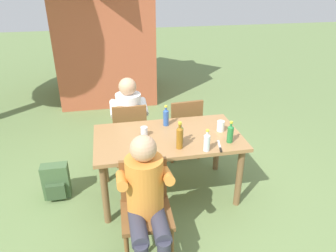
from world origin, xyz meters
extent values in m
plane|color=#6B844C|center=(0.00, 0.00, 0.00)|extent=(24.00, 24.00, 0.00)
cube|color=#A37547|center=(0.00, 0.00, 0.73)|extent=(1.57, 0.87, 0.04)
cylinder|color=brown|center=(-0.71, -0.36, 0.35)|extent=(0.07, 0.07, 0.71)
cylinder|color=brown|center=(0.71, -0.36, 0.35)|extent=(0.07, 0.07, 0.71)
cylinder|color=brown|center=(-0.71, 0.36, 0.35)|extent=(0.07, 0.07, 0.71)
cylinder|color=brown|center=(0.71, 0.36, 0.35)|extent=(0.07, 0.07, 0.71)
cube|color=brown|center=(-0.35, 0.82, 0.43)|extent=(0.45, 0.45, 0.04)
cube|color=brown|center=(-0.36, 0.62, 0.66)|extent=(0.42, 0.05, 0.42)
cylinder|color=brown|center=(-0.16, 1.00, 0.21)|extent=(0.04, 0.04, 0.41)
cylinder|color=brown|center=(-0.54, 1.01, 0.21)|extent=(0.04, 0.04, 0.41)
cylinder|color=brown|center=(-0.17, 0.62, 0.21)|extent=(0.04, 0.04, 0.41)
cylinder|color=brown|center=(-0.55, 0.63, 0.21)|extent=(0.04, 0.04, 0.41)
cube|color=brown|center=(-0.35, -0.82, 0.43)|extent=(0.45, 0.45, 0.04)
cube|color=brown|center=(-0.35, -0.62, 0.66)|extent=(0.42, 0.05, 0.42)
cylinder|color=brown|center=(-0.17, -1.01, 0.21)|extent=(0.04, 0.04, 0.41)
cylinder|color=brown|center=(-0.54, -0.62, 0.21)|extent=(0.04, 0.04, 0.41)
cylinder|color=brown|center=(-0.16, -0.63, 0.21)|extent=(0.04, 0.04, 0.41)
cube|color=brown|center=(0.35, 0.82, 0.43)|extent=(0.47, 0.47, 0.04)
cube|color=brown|center=(0.37, 0.62, 0.66)|extent=(0.42, 0.07, 0.42)
cylinder|color=brown|center=(0.53, 1.02, 0.21)|extent=(0.04, 0.04, 0.41)
cylinder|color=brown|center=(0.15, 0.99, 0.21)|extent=(0.04, 0.04, 0.41)
cylinder|color=brown|center=(0.56, 0.64, 0.21)|extent=(0.04, 0.04, 0.41)
cylinder|color=brown|center=(0.18, 0.61, 0.21)|extent=(0.04, 0.04, 0.41)
cylinder|color=white|center=(-0.35, 0.77, 0.71)|extent=(0.32, 0.32, 0.52)
sphere|color=tan|center=(-0.35, 0.77, 1.07)|extent=(0.22, 0.22, 0.22)
cylinder|color=#383847|center=(-0.26, 0.97, 0.45)|extent=(0.14, 0.40, 0.14)
cylinder|color=#383847|center=(-0.26, 1.17, 0.23)|extent=(0.11, 0.11, 0.45)
cylinder|color=white|center=(-0.17, 0.77, 0.79)|extent=(0.09, 0.31, 0.16)
cylinder|color=#383847|center=(-0.44, 0.97, 0.45)|extent=(0.14, 0.40, 0.14)
cylinder|color=#383847|center=(-0.44, 1.17, 0.23)|extent=(0.11, 0.11, 0.45)
cylinder|color=white|center=(-0.54, 0.77, 0.79)|extent=(0.09, 0.31, 0.16)
cylinder|color=orange|center=(-0.35, -0.77, 0.71)|extent=(0.32, 0.32, 0.52)
sphere|color=tan|center=(-0.35, -0.77, 1.07)|extent=(0.22, 0.22, 0.22)
cylinder|color=#383847|center=(-0.44, -0.97, 0.45)|extent=(0.14, 0.40, 0.14)
cylinder|color=orange|center=(-0.54, -0.77, 0.79)|extent=(0.09, 0.31, 0.16)
cylinder|color=#383847|center=(-0.26, -0.97, 0.45)|extent=(0.14, 0.40, 0.14)
cylinder|color=orange|center=(-0.17, -0.77, 0.79)|extent=(0.09, 0.31, 0.16)
cylinder|color=#2D56A3|center=(0.03, 0.27, 0.83)|extent=(0.06, 0.06, 0.17)
cone|color=#2D56A3|center=(0.03, 0.27, 0.93)|extent=(0.06, 0.06, 0.02)
cylinder|color=#2D56A3|center=(0.03, 0.27, 0.96)|extent=(0.03, 0.03, 0.02)
cylinder|color=yellow|center=(0.03, 0.27, 0.98)|extent=(0.03, 0.03, 0.02)
cylinder|color=#287A38|center=(0.60, -0.25, 0.83)|extent=(0.06, 0.06, 0.17)
cone|color=#287A38|center=(0.60, -0.25, 0.93)|extent=(0.06, 0.06, 0.02)
cylinder|color=#287A38|center=(0.60, -0.25, 0.95)|extent=(0.03, 0.03, 0.02)
cylinder|color=yellow|center=(0.60, -0.25, 0.97)|extent=(0.03, 0.03, 0.02)
cylinder|color=#996019|center=(0.06, -0.27, 0.85)|extent=(0.06, 0.06, 0.21)
cone|color=#996019|center=(0.06, -0.27, 0.97)|extent=(0.06, 0.06, 0.03)
cylinder|color=#996019|center=(0.06, -0.27, 1.00)|extent=(0.03, 0.03, 0.03)
cylinder|color=yellow|center=(0.06, -0.27, 1.02)|extent=(0.03, 0.03, 0.02)
cylinder|color=white|center=(0.31, -0.37, 0.83)|extent=(0.06, 0.06, 0.17)
cone|color=white|center=(0.31, -0.37, 0.92)|extent=(0.06, 0.06, 0.02)
cylinder|color=white|center=(0.31, -0.37, 0.95)|extent=(0.03, 0.03, 0.02)
cylinder|color=yellow|center=(0.31, -0.37, 0.97)|extent=(0.03, 0.03, 0.02)
cylinder|color=#566623|center=(0.09, -0.17, 0.83)|extent=(0.06, 0.06, 0.17)
cone|color=#566623|center=(0.09, -0.17, 0.92)|extent=(0.06, 0.06, 0.02)
cylinder|color=#566623|center=(0.09, -0.17, 0.94)|extent=(0.03, 0.03, 0.02)
cylinder|color=yellow|center=(0.09, -0.17, 0.97)|extent=(0.03, 0.03, 0.02)
cylinder|color=silver|center=(-0.25, 0.06, 0.80)|extent=(0.08, 0.08, 0.10)
cylinder|color=white|center=(0.59, 0.01, 0.80)|extent=(0.08, 0.08, 0.12)
cube|color=silver|center=(0.48, -0.29, 0.75)|extent=(0.06, 0.18, 0.01)
cube|color=black|center=(0.45, -0.40, 0.75)|extent=(0.04, 0.08, 0.01)
cube|color=#47663D|center=(-1.26, 0.18, 0.21)|extent=(0.29, 0.14, 0.41)
cube|color=#395130|center=(-1.26, 0.08, 0.13)|extent=(0.20, 0.06, 0.18)
cube|color=#B25638|center=(-0.57, 3.58, 1.16)|extent=(1.78, 1.81, 2.32)
camera|label=1|loc=(-0.59, -2.94, 2.34)|focal=33.74mm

